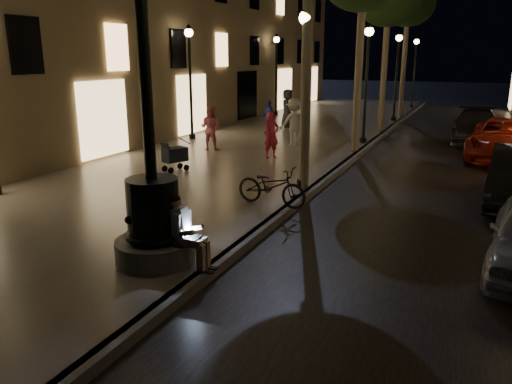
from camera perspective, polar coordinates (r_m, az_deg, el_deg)
The scene contains 23 objects.
ground at distance 20.54m, azimuth 12.32°, elevation 4.53°, with size 120.00×120.00×0.00m, color black.
cobble_lane at distance 20.18m, azimuth 20.69°, elevation 3.73°, with size 6.00×45.00×0.02m, color black.
promenade at distance 21.65m, azimuth 1.88°, elevation 5.68°, with size 8.00×45.00×0.20m, color #6A645D.
curb_strip at distance 20.52m, azimuth 12.34°, elevation 4.80°, with size 0.25×45.00×0.20m, color #59595B.
fountain_lamppost at distance 8.78m, azimuth -11.71°, elevation -1.59°, with size 1.40×1.40×5.21m.
seated_man_laptop at distance 8.56m, azimuth -8.23°, elevation -4.20°, with size 0.90×0.31×1.27m.
tree_third at distance 25.29m, azimuth 14.93°, elevation 20.32°, with size 3.00×3.00×7.20m.
tree_far at distance 31.21m, azimuth 17.01°, elevation 19.67°, with size 3.00×3.00×7.50m.
lamp_curb_a at distance 13.51m, azimuth 5.57°, elevation 13.20°, with size 0.36×0.36×4.81m.
lamp_curb_b at distance 21.25m, azimuth 12.58°, elevation 13.65°, with size 0.36×0.36×4.81m.
lamp_curb_c at distance 29.13m, azimuth 15.84°, elevation 13.80°, with size 0.36×0.36×4.81m.
lamp_curb_d at distance 37.06m, azimuth 17.70°, elevation 13.86°, with size 0.36×0.36×4.81m.
lamp_left_b at distance 21.97m, azimuth -7.56°, elevation 13.92°, with size 0.36×0.36×4.81m.
lamp_left_c at distance 30.97m, azimuth 2.33°, elevation 14.40°, with size 0.36×0.36×4.81m.
stroller at distance 15.83m, azimuth -9.28°, elevation 4.22°, with size 0.69×1.03×1.05m.
car_third at distance 20.59m, azimuth 26.66°, elevation 5.38°, with size 2.47×5.35×1.49m, color maroon.
car_rear at distance 24.32m, azimuth 23.87°, elevation 6.89°, with size 1.97×4.85×1.41m, color #2A2B2F.
pedestrian_red at distance 17.68m, azimuth 1.79°, elevation 6.51°, with size 0.60×0.39×1.63m, color #BB253C.
pedestrian_pink at distance 19.37m, azimuth -5.22°, elevation 7.33°, with size 0.82×0.64×1.70m, color #DE7586.
pedestrian_white at distance 20.07m, azimuth 4.35°, elevation 7.92°, with size 1.23×0.71×1.91m, color silver.
pedestrian_blue at distance 23.40m, azimuth 1.48°, elevation 8.57°, with size 0.91×0.38×1.55m, color navy.
pedestrian_dark at distance 25.58m, azimuth 3.61°, elevation 9.52°, with size 0.93×0.61×1.90m, color #2F2E33.
bicycle at distance 12.03m, azimuth 1.78°, elevation 0.69°, with size 0.64×1.83×0.96m, color black.
Camera 1 is at (3.94, -4.81, 3.71)m, focal length 35.00 mm.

